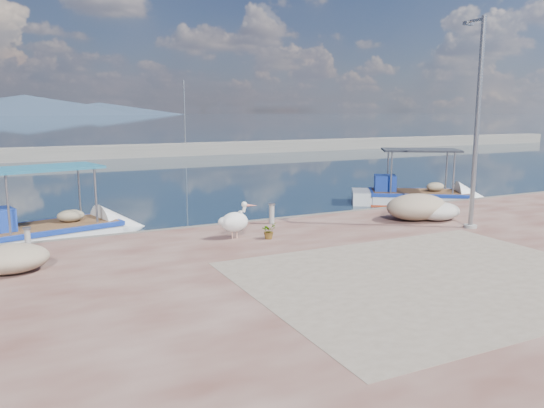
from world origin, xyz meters
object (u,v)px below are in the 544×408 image
at_px(boat_right, 417,199).
at_px(lamp_post, 476,131).
at_px(pelican, 235,221).
at_px(bollard_near, 272,213).
at_px(boat_left, 47,236).

xyz_separation_m(boat_right, lamp_post, (-3.51, -6.65, 3.56)).
distance_m(pelican, bollard_near, 2.48).
relative_size(boat_left, lamp_post, 0.95).
bearing_deg(boat_right, boat_left, -146.09).
relative_size(lamp_post, bollard_near, 9.45).
relative_size(pelican, lamp_post, 0.18).
relative_size(boat_left, boat_right, 1.01).
height_order(lamp_post, bollard_near, lamp_post).
relative_size(boat_right, bollard_near, 8.89).
bearing_deg(lamp_post, boat_right, 62.19).
distance_m(boat_right, bollard_near, 9.89).
bearing_deg(boat_right, bollard_near, -129.17).
xyz_separation_m(boat_left, boat_right, (16.63, 0.38, 0.00)).
height_order(boat_left, boat_right, boat_right).
bearing_deg(boat_left, lamp_post, -38.93).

